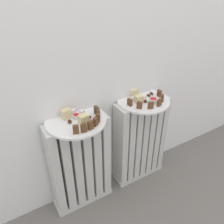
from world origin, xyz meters
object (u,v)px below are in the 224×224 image
(jam_bowl_right, at_px, (153,100))
(radiator_right, at_px, (140,141))
(fork, at_px, (142,98))
(plate_right, at_px, (143,100))
(plate_left, at_px, (76,121))
(radiator_left, at_px, (80,165))
(jam_bowl_left, at_px, (77,116))

(jam_bowl_right, bearing_deg, radiator_right, 113.76)
(fork, bearing_deg, plate_right, -91.76)
(jam_bowl_right, bearing_deg, plate_right, 113.76)
(radiator_right, bearing_deg, plate_left, -180.00)
(plate_left, bearing_deg, radiator_left, 0.00)
(plate_left, relative_size, jam_bowl_right, 6.52)
(plate_right, height_order, fork, fork)
(radiator_left, distance_m, jam_bowl_left, 0.32)
(radiator_left, relative_size, radiator_right, 1.00)
(jam_bowl_left, bearing_deg, fork, 0.11)
(radiator_right, height_order, fork, fork)
(jam_bowl_right, bearing_deg, radiator_left, 172.67)
(jam_bowl_left, height_order, fork, jam_bowl_left)
(plate_right, relative_size, jam_bowl_right, 6.52)
(radiator_left, xyz_separation_m, jam_bowl_right, (0.45, -0.06, 0.32))
(radiator_left, height_order, jam_bowl_left, jam_bowl_left)
(radiator_right, xyz_separation_m, jam_bowl_left, (-0.41, 0.01, 0.32))
(radiator_left, height_order, radiator_right, same)
(plate_left, relative_size, jam_bowl_left, 8.05)
(radiator_left, bearing_deg, fork, 1.87)
(jam_bowl_right, xyz_separation_m, fork, (-0.03, 0.07, -0.01))
(radiator_left, bearing_deg, jam_bowl_left, 51.44)
(jam_bowl_left, bearing_deg, plate_right, -1.80)
(fork, bearing_deg, jam_bowl_right, -70.75)
(plate_left, bearing_deg, radiator_right, 0.00)
(plate_left, xyz_separation_m, plate_right, (0.42, 0.00, 0.00))
(jam_bowl_left, relative_size, fork, 0.42)
(radiator_right, height_order, jam_bowl_left, jam_bowl_left)
(plate_left, bearing_deg, fork, 1.87)
(radiator_left, bearing_deg, plate_left, 0.00)
(radiator_right, relative_size, plate_right, 1.89)
(fork, bearing_deg, jam_bowl_left, -179.89)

